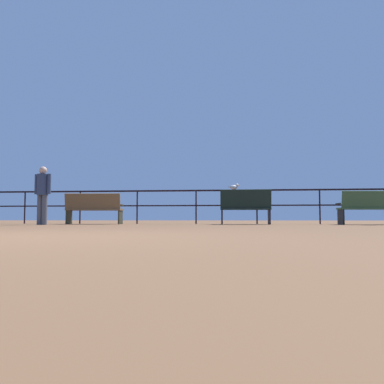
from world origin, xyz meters
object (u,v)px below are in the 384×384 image
(bench_far_right, at_px, (367,207))
(seagull_on_rail, at_px, (234,187))
(bench_near_left, at_px, (94,208))
(bench_near_right, at_px, (246,206))
(person_by_bench, at_px, (43,191))

(bench_far_right, distance_m, seagull_on_rail, 3.73)
(bench_near_left, bearing_deg, bench_near_right, -0.06)
(bench_near_right, bearing_deg, seagull_on_rail, 109.79)
(person_by_bench, distance_m, seagull_on_rail, 5.48)
(bench_far_right, relative_size, seagull_on_rail, 4.00)
(bench_near_left, relative_size, seagull_on_rail, 4.50)
(bench_near_left, height_order, bench_far_right, bench_far_right)
(person_by_bench, height_order, seagull_on_rail, person_by_bench)
(bench_near_left, xyz_separation_m, bench_far_right, (7.66, 0.00, 0.01))
(bench_near_right, relative_size, bench_far_right, 0.97)
(bench_far_right, bearing_deg, bench_near_left, -179.98)
(bench_near_right, bearing_deg, person_by_bench, -167.36)
(bench_far_right, bearing_deg, person_by_bench, -172.01)
(bench_near_right, height_order, seagull_on_rail, seagull_on_rail)
(person_by_bench, bearing_deg, bench_far_right, 7.99)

